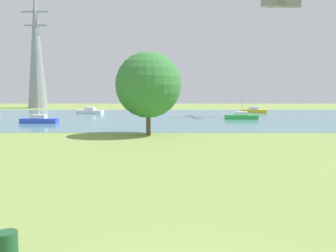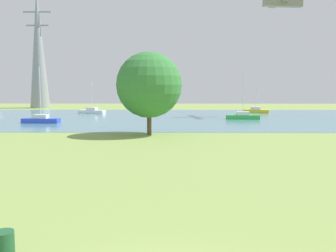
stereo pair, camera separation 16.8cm
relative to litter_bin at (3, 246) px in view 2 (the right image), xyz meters
name	(u,v)px [view 2 (the right image)]	position (x,y,z in m)	size (l,w,h in m)	color
ground_plane	(171,145)	(4.32, 20.17, -0.40)	(160.00, 160.00, 0.00)	#7F994C
litter_bin	(3,246)	(0.00, 0.00, 0.00)	(0.56, 0.56, 0.80)	#1E512D
water_surface	(172,117)	(4.32, 48.17, -0.39)	(140.00, 40.00, 0.02)	teal
sailboat_blue	(41,120)	(-12.85, 38.50, 0.07)	(4.87, 1.73, 7.30)	blue
sailboat_yellow	(256,110)	(19.93, 59.05, 0.04)	(5.03, 2.82, 5.12)	yellow
sailboat_white	(92,111)	(-10.20, 56.90, 0.05)	(5.02, 2.57, 5.69)	white
sailboat_green	(243,116)	(14.82, 44.92, 0.06)	(4.85, 1.69, 6.93)	green
tree_east_far	(149,85)	(2.15, 26.58, 4.47)	(6.41, 6.41, 8.08)	brown
electricity_pylon	(38,48)	(-26.47, 75.97, 13.26)	(6.40, 4.40, 27.29)	gray
light_aircraft	(283,3)	(21.99, 51.26, 17.74)	(6.49, 8.47, 2.10)	gray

